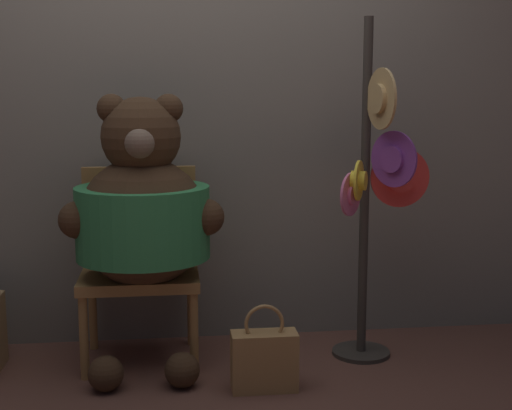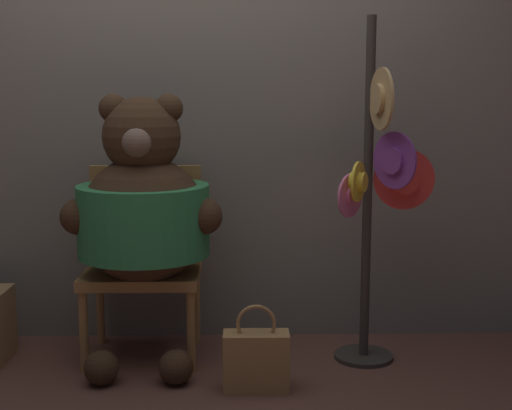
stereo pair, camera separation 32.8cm
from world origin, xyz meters
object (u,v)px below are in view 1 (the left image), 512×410
object	(u,v)px
teddy_bear	(143,213)
hat_display_rack	(375,193)
chair	(140,257)
handbag_on_ground	(264,359)

from	to	relation	value
teddy_bear	hat_display_rack	bearing A→B (deg)	-1.66
hat_display_rack	teddy_bear	bearing A→B (deg)	178.34
hat_display_rack	chair	bearing A→B (deg)	170.39
chair	teddy_bear	bearing A→B (deg)	-81.23
teddy_bear	handbag_on_ground	xyz separation A→B (m)	(0.51, -0.33, -0.59)
chair	handbag_on_ground	xyz separation A→B (m)	(0.53, -0.48, -0.35)
teddy_bear	handbag_on_ground	distance (m)	0.85
hat_display_rack	handbag_on_ground	world-z (taller)	hat_display_rack
handbag_on_ground	teddy_bear	bearing A→B (deg)	147.32
chair	teddy_bear	xyz separation A→B (m)	(0.02, -0.15, 0.24)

